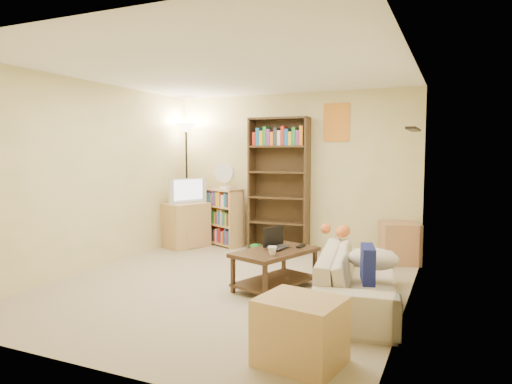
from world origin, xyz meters
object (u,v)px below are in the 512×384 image
laptop (283,248)px  short_bookshelf (223,217)px  sofa (359,278)px  floor_lamp (186,148)px  end_cabinet (300,331)px  coffee_table (275,263)px  mug (272,251)px  tall_bookshelf (279,181)px  desk_fan (224,175)px  tv_stand (186,225)px  side_table (399,243)px  tabby_cat (340,231)px  television (185,191)px

laptop → short_bookshelf: (-1.77, 1.87, 0.02)m
sofa → floor_lamp: floor_lamp is taller
laptop → end_cabinet: 1.92m
sofa → end_cabinet: size_ratio=3.40×
coffee_table → end_cabinet: end_cabinet is taller
mug → tall_bookshelf: size_ratio=0.05×
desk_fan → tv_stand: bearing=-149.9°
tv_stand → floor_lamp: size_ratio=0.36×
tall_bookshelf → short_bookshelf: bearing=176.5°
short_bookshelf → side_table: 2.88m
tabby_cat → desk_fan: 2.73m
sofa → end_cabinet: 1.48m
short_bookshelf → side_table: bearing=22.7°
side_table → short_bookshelf: bearing=178.2°
floor_lamp → desk_fan: bearing=3.8°
sofa → tabby_cat: bearing=18.6°
desk_fan → laptop: bearing=-46.7°
laptop → desk_fan: size_ratio=0.75×
coffee_table → short_bookshelf: (-1.71, 1.94, 0.18)m
laptop → television: size_ratio=0.48×
floor_lamp → side_table: (3.52, 0.00, -1.35)m
coffee_table → desk_fan: size_ratio=2.53×
tv_stand → television: bearing=0.0°
sofa → short_bookshelf: bearing=42.4°
sofa → laptop: (-0.92, 0.27, 0.18)m
sofa → mug: sofa is taller
laptop → mug: (-0.00, -0.32, 0.04)m
tv_stand → television: television is taller
laptop → side_table: (1.09, 1.78, -0.17)m
tv_stand → tabby_cat: bearing=2.6°
end_cabinet → desk_fan: bearing=125.2°
floor_lamp → mug: bearing=-40.9°
tv_stand → side_table: size_ratio=1.27×
sofa → coffee_table: 1.01m
mug → coffee_table: bearing=104.0°
end_cabinet → television: bearing=133.4°
end_cabinet → sofa: bearing=84.8°
laptop → end_cabinet: bearing=-151.6°
laptop → tall_bookshelf: bearing=26.5°
television → side_table: bearing=-61.8°
tv_stand → side_table: tv_stand is taller
sofa → desk_fan: desk_fan is taller
sofa → side_table: bearing=-14.0°
tall_bookshelf → short_bookshelf: tall_bookshelf is taller
tabby_cat → tall_bookshelf: (-1.33, 1.45, 0.48)m
laptop → sofa: bearing=-102.0°
short_bookshelf → floor_lamp: size_ratio=0.47×
coffee_table → end_cabinet: 1.87m
sofa → floor_lamp: (-3.35, 2.04, 1.35)m
short_bookshelf → end_cabinet: 4.43m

